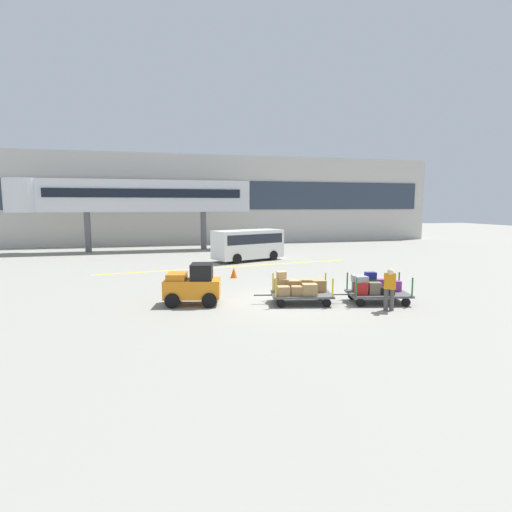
# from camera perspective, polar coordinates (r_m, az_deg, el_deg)

# --- Properties ---
(ground_plane) EXTENTS (120.00, 120.00, 0.00)m
(ground_plane) POSITION_cam_1_polar(r_m,az_deg,el_deg) (16.31, 4.52, -6.27)
(ground_plane) COLOR gray
(apron_lead_line) EXTENTS (16.11, 2.62, 0.01)m
(apron_lead_line) POSITION_cam_1_polar(r_m,az_deg,el_deg) (25.10, -3.36, -1.52)
(apron_lead_line) COLOR yellow
(apron_lead_line) RESTS_ON ground_plane
(terminal_building) EXTENTS (48.25, 2.51, 8.67)m
(terminal_building) POSITION_cam_1_polar(r_m,az_deg,el_deg) (41.34, -6.96, 7.87)
(terminal_building) COLOR #BCB7AD
(terminal_building) RESTS_ON ground_plane
(jet_bridge) EXTENTS (19.13, 3.00, 5.84)m
(jet_bridge) POSITION_cam_1_polar(r_m,az_deg,el_deg) (35.13, -18.02, 7.99)
(jet_bridge) COLOR silver
(jet_bridge) RESTS_ON ground_plane
(baggage_tug) EXTENTS (2.28, 1.59, 1.58)m
(baggage_tug) POSITION_cam_1_polar(r_m,az_deg,el_deg) (15.67, -8.83, -4.07)
(baggage_tug) COLOR orange
(baggage_tug) RESTS_ON ground_plane
(baggage_cart_lead) EXTENTS (3.08, 1.84, 1.20)m
(baggage_cart_lead) POSITION_cam_1_polar(r_m,az_deg,el_deg) (15.82, 6.13, -4.66)
(baggage_cart_lead) COLOR #4C4C4F
(baggage_cart_lead) RESTS_ON ground_plane
(baggage_cart_middle) EXTENTS (3.08, 1.84, 1.16)m
(baggage_cart_middle) POSITION_cam_1_polar(r_m,az_deg,el_deg) (16.47, 16.35, -4.42)
(baggage_cart_middle) COLOR #4C4C4F
(baggage_cart_middle) RESTS_ON ground_plane
(baggage_handler) EXTENTS (0.55, 0.56, 1.56)m
(baggage_handler) POSITION_cam_1_polar(r_m,az_deg,el_deg) (15.29, 18.29, -4.20)
(baggage_handler) COLOR #4C4C4C
(baggage_handler) RESTS_ON ground_plane
(shuttle_van) EXTENTS (5.16, 3.49, 2.10)m
(shuttle_van) POSITION_cam_1_polar(r_m,az_deg,el_deg) (27.72, -1.13, 1.88)
(shuttle_van) COLOR white
(shuttle_van) RESTS_ON ground_plane
(safety_cone_far) EXTENTS (0.36, 0.36, 0.55)m
(safety_cone_far) POSITION_cam_1_polar(r_m,az_deg,el_deg) (21.26, -3.14, -2.35)
(safety_cone_far) COLOR #EA590F
(safety_cone_far) RESTS_ON ground_plane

